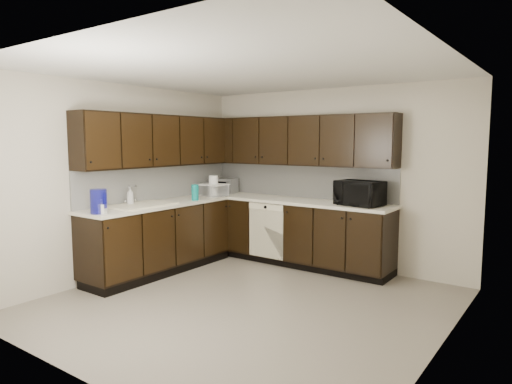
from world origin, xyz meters
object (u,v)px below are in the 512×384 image
at_px(storage_bin, 212,190).
at_px(blue_pitcher, 99,201).
at_px(toaster_oven, 224,185).
at_px(sink, 141,210).
at_px(microwave, 359,193).

relative_size(storage_bin, blue_pitcher, 1.56).
bearing_deg(blue_pitcher, storage_bin, 91.26).
bearing_deg(toaster_oven, storage_bin, -88.47).
height_order(sink, toaster_oven, sink).
bearing_deg(microwave, blue_pitcher, -124.76).
bearing_deg(sink, storage_bin, 89.16).
height_order(storage_bin, blue_pitcher, blue_pitcher).
bearing_deg(storage_bin, toaster_oven, 102.43).
xyz_separation_m(sink, microwave, (2.26, 1.67, 0.22)).
bearing_deg(blue_pitcher, toaster_oven, 93.00).
height_order(sink, blue_pitcher, blue_pitcher).
relative_size(toaster_oven, blue_pitcher, 1.32).
bearing_deg(blue_pitcher, sink, 96.89).
distance_m(microwave, toaster_oven, 2.33).
relative_size(microwave, blue_pitcher, 2.05).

